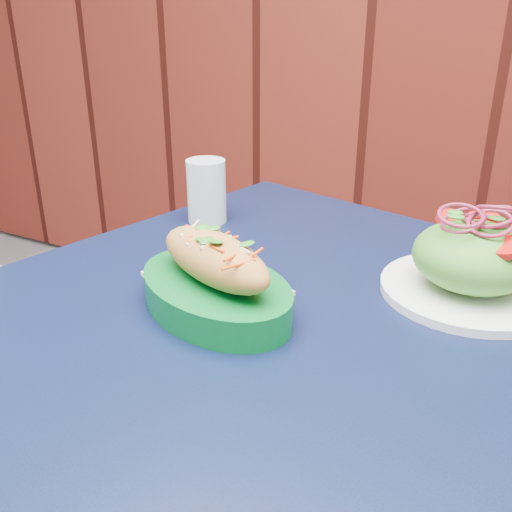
% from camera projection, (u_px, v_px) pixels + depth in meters
% --- Properties ---
extents(cafe_table, '(0.96, 0.96, 0.75)m').
position_uv_depth(cafe_table, '(295.00, 365.00, 0.76)').
color(cafe_table, black).
rests_on(cafe_table, ground).
extents(banh_mi_basket, '(0.27, 0.23, 0.11)m').
position_uv_depth(banh_mi_basket, '(215.00, 279.00, 0.70)').
color(banh_mi_basket, '#056123').
rests_on(banh_mi_basket, cafe_table).
extents(salad_plate, '(0.23, 0.23, 0.13)m').
position_uv_depth(salad_plate, '(473.00, 262.00, 0.74)').
color(salad_plate, white).
rests_on(salad_plate, cafe_table).
extents(water_glass, '(0.07, 0.07, 0.11)m').
position_uv_depth(water_glass, '(207.00, 191.00, 0.99)').
color(water_glass, silver).
rests_on(water_glass, cafe_table).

